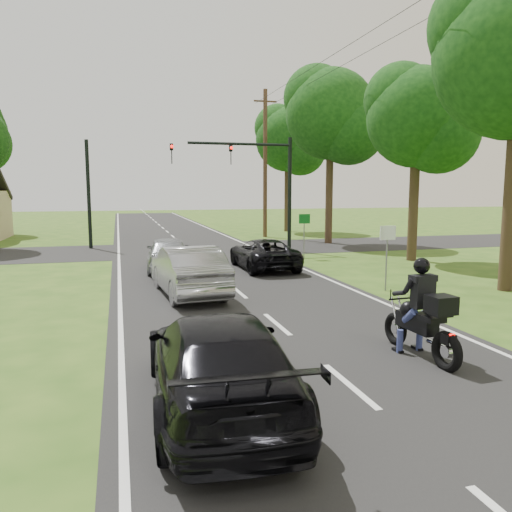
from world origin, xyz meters
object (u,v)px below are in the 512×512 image
(traffic_signal, at_px, (256,173))
(sign_white, at_px, (387,242))
(motorcycle_rider, at_px, (423,319))
(silver_suv, at_px, (168,253))
(dark_car_behind, at_px, (218,361))
(utility_pole_far, at_px, (265,163))
(silver_sedan, at_px, (188,270))
(sign_green, at_px, (304,225))
(dark_suv, at_px, (263,254))

(traffic_signal, height_order, sign_white, traffic_signal)
(motorcycle_rider, relative_size, traffic_signal, 0.37)
(silver_suv, bearing_deg, motorcycle_rider, 111.78)
(dark_car_behind, bearing_deg, sign_white, -131.34)
(motorcycle_rider, relative_size, utility_pole_far, 0.23)
(silver_sedan, relative_size, silver_suv, 1.13)
(silver_sedan, height_order, silver_suv, silver_sedan)
(utility_pole_far, height_order, sign_white, utility_pole_far)
(traffic_signal, bearing_deg, silver_suv, -135.27)
(silver_suv, distance_m, traffic_signal, 7.94)
(traffic_signal, height_order, sign_green, traffic_signal)
(silver_sedan, distance_m, sign_white, 6.45)
(utility_pole_far, bearing_deg, silver_suv, -121.37)
(dark_car_behind, distance_m, sign_green, 16.83)
(dark_car_behind, bearing_deg, silver_suv, -89.48)
(silver_suv, xyz_separation_m, sign_green, (6.65, 2.03, 0.88))
(motorcycle_rider, distance_m, traffic_signal, 17.45)
(motorcycle_rider, xyz_separation_m, dark_suv, (0.12, 11.49, -0.15))
(dark_suv, bearing_deg, dark_car_behind, 70.10)
(motorcycle_rider, height_order, sign_green, sign_green)
(dark_suv, height_order, traffic_signal, traffic_signal)
(motorcycle_rider, distance_m, dark_suv, 11.49)
(silver_sedan, bearing_deg, dark_car_behind, 80.59)
(silver_suv, bearing_deg, utility_pole_far, -116.88)
(silver_sedan, bearing_deg, utility_pole_far, -118.24)
(utility_pole_far, relative_size, sign_green, 4.71)
(motorcycle_rider, bearing_deg, silver_suv, 103.87)
(silver_suv, xyz_separation_m, utility_pole_far, (7.95, 13.05, 4.36))
(motorcycle_rider, xyz_separation_m, traffic_signal, (1.35, 17.07, 3.35))
(sign_white, bearing_deg, dark_suv, 115.51)
(dark_car_behind, relative_size, sign_green, 2.33)
(motorcycle_rider, distance_m, silver_suv, 12.60)
(traffic_signal, bearing_deg, sign_white, -82.95)
(traffic_signal, bearing_deg, silver_sedan, -116.43)
(silver_suv, xyz_separation_m, sign_white, (6.45, -5.97, 0.88))
(dark_car_behind, xyz_separation_m, traffic_signal, (5.63, 18.21, 3.41))
(silver_sedan, relative_size, traffic_signal, 0.73)
(silver_suv, relative_size, sign_green, 1.96)
(silver_sedan, height_order, traffic_signal, traffic_signal)
(motorcycle_rider, distance_m, utility_pole_far, 25.79)
(silver_suv, relative_size, utility_pole_far, 0.42)
(dark_suv, height_order, dark_car_behind, dark_car_behind)
(sign_white, distance_m, sign_green, 8.00)
(motorcycle_rider, height_order, silver_sedan, motorcycle_rider)
(traffic_signal, bearing_deg, dark_car_behind, -107.17)
(sign_white, bearing_deg, dark_car_behind, -134.19)
(sign_white, bearing_deg, utility_pole_far, 85.49)
(dark_car_behind, bearing_deg, silver_sedan, -91.82)
(motorcycle_rider, relative_size, dark_suv, 0.52)
(sign_white, bearing_deg, traffic_signal, 97.05)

